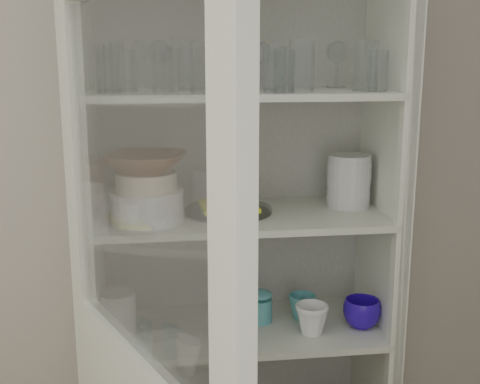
# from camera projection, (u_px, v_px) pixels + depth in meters

# --- Properties ---
(wall_back) EXTENTS (3.60, 0.02, 2.60)m
(wall_back) POSITION_uv_depth(u_px,v_px,m) (177.00, 188.00, 2.17)
(wall_back) COLOR #B3ABA0
(wall_back) RESTS_ON ground
(pantry_cabinet) EXTENTS (1.00, 0.45, 2.10)m
(pantry_cabinet) POSITION_uv_depth(u_px,v_px,m) (238.00, 296.00, 2.12)
(pantry_cabinet) COLOR beige
(pantry_cabinet) RESTS_ON floor
(tumbler_0) EXTENTS (0.07, 0.07, 0.13)m
(tumbler_0) POSITION_uv_depth(u_px,v_px,m) (163.00, 70.00, 1.75)
(tumbler_0) COLOR silver
(tumbler_0) RESTS_ON shelf_glass
(tumbler_1) EXTENTS (0.07, 0.07, 0.14)m
(tumbler_1) POSITION_uv_depth(u_px,v_px,m) (108.00, 68.00, 1.71)
(tumbler_1) COLOR silver
(tumbler_1) RESTS_ON shelf_glass
(tumbler_2) EXTENTS (0.09, 0.09, 0.15)m
(tumbler_2) POSITION_uv_depth(u_px,v_px,m) (203.00, 67.00, 1.74)
(tumbler_2) COLOR silver
(tumbler_2) RESTS_ON shelf_glass
(tumbler_3) EXTENTS (0.08, 0.08, 0.12)m
(tumbler_3) POSITION_uv_depth(u_px,v_px,m) (284.00, 71.00, 1.75)
(tumbler_3) COLOR silver
(tumbler_3) RESTS_ON shelf_glass
(tumbler_4) EXTENTS (0.08, 0.08, 0.13)m
(tumbler_4) POSITION_uv_depth(u_px,v_px,m) (274.00, 70.00, 1.77)
(tumbler_4) COLOR silver
(tumbler_4) RESTS_ON shelf_glass
(tumbler_5) EXTENTS (0.10, 0.10, 0.16)m
(tumbler_5) POSITION_uv_depth(u_px,v_px,m) (301.00, 66.00, 1.78)
(tumbler_5) COLOR silver
(tumbler_5) RESTS_ON shelf_glass
(tumbler_6) EXTENTS (0.08, 0.08, 0.13)m
(tumbler_6) POSITION_uv_depth(u_px,v_px,m) (378.00, 71.00, 1.83)
(tumbler_6) COLOR silver
(tumbler_6) RESTS_ON shelf_glass
(tumbler_7) EXTENTS (0.08, 0.08, 0.14)m
(tumbler_7) POSITION_uv_depth(u_px,v_px,m) (107.00, 69.00, 1.84)
(tumbler_7) COLOR silver
(tumbler_7) RESTS_ON shelf_glass
(tumbler_8) EXTENTS (0.08, 0.08, 0.13)m
(tumbler_8) POSITION_uv_depth(u_px,v_px,m) (127.00, 71.00, 1.81)
(tumbler_8) COLOR silver
(tumbler_8) RESTS_ON shelf_glass
(tumbler_9) EXTENTS (0.08, 0.08, 0.13)m
(tumbler_9) POSITION_uv_depth(u_px,v_px,m) (189.00, 70.00, 1.86)
(tumbler_9) COLOR silver
(tumbler_9) RESTS_ON shelf_glass
(tumbler_10) EXTENTS (0.09, 0.09, 0.14)m
(tumbler_10) POSITION_uv_depth(u_px,v_px,m) (192.00, 68.00, 1.89)
(tumbler_10) COLOR silver
(tumbler_10) RESTS_ON shelf_glass
(tumbler_11) EXTENTS (0.09, 0.09, 0.14)m
(tumbler_11) POSITION_uv_depth(u_px,v_px,m) (278.00, 68.00, 1.92)
(tumbler_11) COLOR silver
(tumbler_11) RESTS_ON shelf_glass
(goblet_0) EXTENTS (0.07, 0.07, 0.16)m
(goblet_0) POSITION_uv_depth(u_px,v_px,m) (115.00, 64.00, 1.94)
(goblet_0) COLOR silver
(goblet_0) RESTS_ON shelf_glass
(goblet_1) EXTENTS (0.08, 0.08, 0.17)m
(goblet_1) POSITION_uv_depth(u_px,v_px,m) (160.00, 62.00, 1.96)
(goblet_1) COLOR silver
(goblet_1) RESTS_ON shelf_glass
(goblet_2) EXTENTS (0.07, 0.07, 0.16)m
(goblet_2) POSITION_uv_depth(u_px,v_px,m) (262.00, 64.00, 1.96)
(goblet_2) COLOR silver
(goblet_2) RESTS_ON shelf_glass
(goblet_3) EXTENTS (0.08, 0.08, 0.17)m
(goblet_3) POSITION_uv_depth(u_px,v_px,m) (337.00, 62.00, 2.05)
(goblet_3) COLOR silver
(goblet_3) RESTS_ON shelf_glass
(plate_stack_front) EXTENTS (0.23, 0.23, 0.10)m
(plate_stack_front) POSITION_uv_depth(u_px,v_px,m) (147.00, 206.00, 1.88)
(plate_stack_front) COLOR white
(plate_stack_front) RESTS_ON shelf_plates
(plate_stack_back) EXTENTS (0.19, 0.19, 0.07)m
(plate_stack_back) POSITION_uv_depth(u_px,v_px,m) (122.00, 196.00, 2.06)
(plate_stack_back) COLOR white
(plate_stack_back) RESTS_ON shelf_plates
(cream_bowl) EXTENTS (0.24, 0.24, 0.06)m
(cream_bowl) POSITION_uv_depth(u_px,v_px,m) (147.00, 181.00, 1.86)
(cream_bowl) COLOR #F6E2C5
(cream_bowl) RESTS_ON plate_stack_front
(terracotta_bowl) EXTENTS (0.30, 0.30, 0.06)m
(terracotta_bowl) POSITION_uv_depth(u_px,v_px,m) (146.00, 162.00, 1.85)
(terracotta_bowl) COLOR brown
(terracotta_bowl) RESTS_ON cream_bowl
(glass_platter) EXTENTS (0.32, 0.32, 0.02)m
(glass_platter) POSITION_uv_depth(u_px,v_px,m) (229.00, 210.00, 1.99)
(glass_platter) COLOR silver
(glass_platter) RESTS_ON shelf_plates
(yellow_trivet) EXTENTS (0.19, 0.19, 0.01)m
(yellow_trivet) POSITION_uv_depth(u_px,v_px,m) (229.00, 206.00, 1.98)
(yellow_trivet) COLOR yellow
(yellow_trivet) RESTS_ON glass_platter
(white_ramekin) EXTENTS (0.16, 0.16, 0.06)m
(white_ramekin) POSITION_uv_depth(u_px,v_px,m) (229.00, 196.00, 1.98)
(white_ramekin) COLOR white
(white_ramekin) RESTS_ON yellow_trivet
(grey_bowl_stack) EXTENTS (0.15, 0.15, 0.18)m
(grey_bowl_stack) POSITION_uv_depth(u_px,v_px,m) (349.00, 181.00, 2.05)
(grey_bowl_stack) COLOR silver
(grey_bowl_stack) RESTS_ON shelf_plates
(mug_blue) EXTENTS (0.14, 0.14, 0.10)m
(mug_blue) POSITION_uv_depth(u_px,v_px,m) (362.00, 313.00, 2.05)
(mug_blue) COLOR #1D14A3
(mug_blue) RESTS_ON shelf_mugs
(mug_teal) EXTENTS (0.11, 0.11, 0.09)m
(mug_teal) POSITION_uv_depth(u_px,v_px,m) (302.00, 307.00, 2.11)
(mug_teal) COLOR teal
(mug_teal) RESTS_ON shelf_mugs
(mug_white) EXTENTS (0.14, 0.14, 0.10)m
(mug_white) POSITION_uv_depth(u_px,v_px,m) (312.00, 319.00, 2.00)
(mug_white) COLOR white
(mug_white) RESTS_ON shelf_mugs
(teal_jar) EXTENTS (0.08, 0.08, 0.10)m
(teal_jar) POSITION_uv_depth(u_px,v_px,m) (260.00, 308.00, 2.09)
(teal_jar) COLOR teal
(teal_jar) RESTS_ON shelf_mugs
(measuring_cups) EXTENTS (0.11, 0.11, 0.04)m
(measuring_cups) POSITION_uv_depth(u_px,v_px,m) (158.00, 329.00, 1.99)
(measuring_cups) COLOR silver
(measuring_cups) RESTS_ON shelf_mugs
(white_canister) EXTENTS (0.13, 0.13, 0.14)m
(white_canister) POSITION_uv_depth(u_px,v_px,m) (119.00, 312.00, 2.01)
(white_canister) COLOR white
(white_canister) RESTS_ON shelf_mugs
(tumbler_12) EXTENTS (0.07, 0.07, 0.13)m
(tumbler_12) POSITION_uv_depth(u_px,v_px,m) (245.00, 69.00, 1.81)
(tumbler_12) COLOR silver
(tumbler_12) RESTS_ON shelf_glass
(tumbler_13) EXTENTS (0.08, 0.08, 0.15)m
(tumbler_13) POSITION_uv_depth(u_px,v_px,m) (365.00, 66.00, 1.84)
(tumbler_13) COLOR silver
(tumbler_13) RESTS_ON shelf_glass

